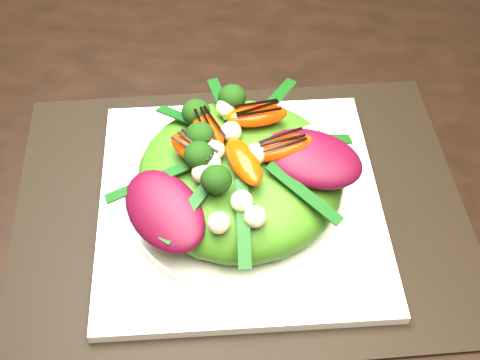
# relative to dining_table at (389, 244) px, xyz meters

# --- Properties ---
(dining_table) EXTENTS (1.60, 0.90, 0.75)m
(dining_table) POSITION_rel_dining_table_xyz_m (0.00, 0.00, 0.00)
(dining_table) COLOR black
(dining_table) RESTS_ON floor
(placemat) EXTENTS (0.52, 0.44, 0.00)m
(placemat) POSITION_rel_dining_table_xyz_m (-0.15, 0.01, 0.02)
(placemat) COLOR black
(placemat) RESTS_ON dining_table
(plate_base) EXTENTS (0.33, 0.33, 0.01)m
(plate_base) POSITION_rel_dining_table_xyz_m (-0.15, 0.01, 0.03)
(plate_base) COLOR white
(plate_base) RESTS_ON placemat
(salad_bowl) EXTENTS (0.27, 0.27, 0.02)m
(salad_bowl) POSITION_rel_dining_table_xyz_m (-0.15, 0.01, 0.04)
(salad_bowl) COLOR white
(salad_bowl) RESTS_ON plate_base
(lettuce_mound) EXTENTS (0.20, 0.20, 0.07)m
(lettuce_mound) POSITION_rel_dining_table_xyz_m (-0.15, 0.01, 0.07)
(lettuce_mound) COLOR #417B17
(lettuce_mound) RESTS_ON salad_bowl
(radicchio_leaf) EXTENTS (0.10, 0.07, 0.02)m
(radicchio_leaf) POSITION_rel_dining_table_xyz_m (-0.09, 0.01, 0.11)
(radicchio_leaf) COLOR #440719
(radicchio_leaf) RESTS_ON lettuce_mound
(orange_segment) EXTENTS (0.06, 0.04, 0.02)m
(orange_segment) POSITION_rel_dining_table_xyz_m (-0.16, 0.03, 0.11)
(orange_segment) COLOR #FF3204
(orange_segment) RESTS_ON lettuce_mound
(broccoli_floret) EXTENTS (0.05, 0.05, 0.04)m
(broccoli_floret) POSITION_rel_dining_table_xyz_m (-0.22, 0.03, 0.11)
(broccoli_floret) COLOR #0C360A
(broccoli_floret) RESTS_ON lettuce_mound
(macadamia_nut) EXTENTS (0.02, 0.02, 0.02)m
(macadamia_nut) POSITION_rel_dining_table_xyz_m (-0.12, -0.04, 0.11)
(macadamia_nut) COLOR beige
(macadamia_nut) RESTS_ON lettuce_mound
(balsamic_drizzle) EXTENTS (0.05, 0.01, 0.00)m
(balsamic_drizzle) POSITION_rel_dining_table_xyz_m (-0.16, 0.03, 0.12)
(balsamic_drizzle) COLOR black
(balsamic_drizzle) RESTS_ON orange_segment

